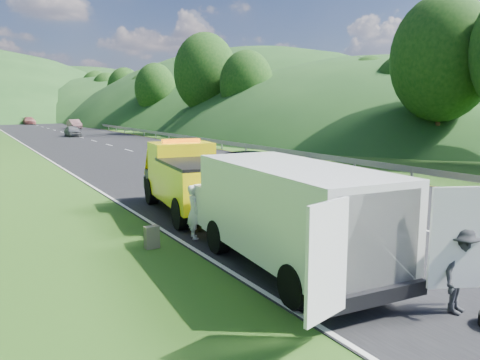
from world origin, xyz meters
TOP-DOWN VIEW (x-y plane):
  - ground at (0.00, 0.00)m, footprint 320.00×320.00m
  - road_surface at (3.00, 40.00)m, footprint 14.00×200.00m
  - guardrail at (10.30, 52.50)m, footprint 0.06×140.00m
  - tree_line_right at (23.00, 60.00)m, footprint 14.00×140.00m
  - hills_backdrop at (6.50, 134.70)m, footprint 201.00×288.60m
  - tow_truck at (-2.14, 4.43)m, footprint 2.95×6.21m
  - white_van at (-2.62, -2.00)m, footprint 3.83×7.22m
  - woman at (-3.45, 1.37)m, footprint 0.52×0.64m
  - child at (-1.54, -0.19)m, footprint 0.57×0.58m
  - worker at (-1.34, -5.56)m, footprint 1.18×0.85m
  - suitcase at (-4.81, 1.13)m, footprint 0.38×0.22m
  - passing_suv at (3.41, 9.15)m, footprint 2.84×5.50m
  - dist_car_a at (2.52, 48.29)m, footprint 1.53×3.80m
  - dist_car_b at (6.49, 66.89)m, footprint 1.55×4.45m
  - dist_car_c at (2.39, 88.13)m, footprint 1.99×4.90m

SIDE VIEW (x-z plane):
  - ground at x=0.00m, z-range 0.00..0.00m
  - guardrail at x=10.30m, z-range -0.76..0.76m
  - tree_line_right at x=23.00m, z-range -7.00..7.00m
  - hills_backdrop at x=6.50m, z-range -22.00..22.00m
  - woman at x=-3.45m, z-range -0.78..0.78m
  - child at x=-1.54m, z-range -0.47..0.47m
  - worker at x=-1.34m, z-range -0.82..0.82m
  - passing_suv at x=3.41m, z-range -0.74..0.74m
  - dist_car_a at x=2.52m, z-range -0.65..0.65m
  - dist_car_b at x=6.49m, z-range -0.73..0.73m
  - dist_car_c at x=2.39m, z-range -0.71..0.71m
  - road_surface at x=3.00m, z-range 0.00..0.02m
  - suitcase at x=-4.81m, z-range 0.00..0.61m
  - tow_truck at x=-2.14m, z-range -0.03..2.54m
  - white_van at x=-2.62m, z-range 0.16..2.65m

